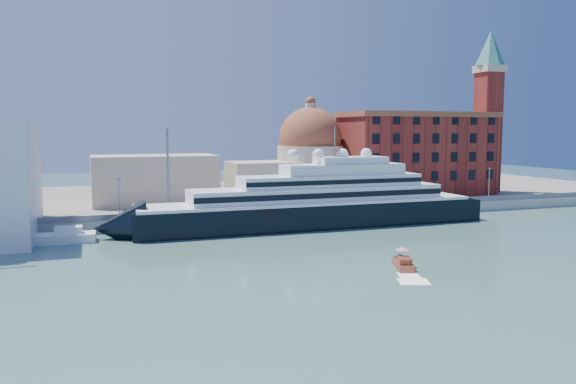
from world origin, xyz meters
name	(u,v)px	position (x,y,z in m)	size (l,w,h in m)	color
ground	(318,251)	(0.00, 0.00, 0.00)	(400.00, 400.00, 0.00)	#3A645C
quay	(259,215)	(0.00, 34.00, 1.25)	(180.00, 10.00, 2.50)	gray
land	(218,196)	(0.00, 75.00, 1.00)	(260.00, 72.00, 2.00)	slate
quay_fence	(265,210)	(0.00, 29.50, 3.10)	(180.00, 0.10, 1.20)	slate
superyacht	(300,207)	(5.52, 23.00, 4.23)	(82.10, 11.38, 24.54)	black
service_barge	(57,238)	(-41.32, 22.50, 0.89)	(13.93, 5.18, 3.09)	white
water_taxi	(403,263)	(7.22, -14.82, 0.76)	(4.41, 6.99, 3.15)	maroon
warehouse	(417,153)	(52.00, 52.00, 13.79)	(43.00, 19.00, 23.25)	maroon
campanile	(488,101)	(76.00, 52.00, 28.76)	(8.40, 8.40, 47.00)	maroon
church	(256,166)	(6.39, 57.72, 10.91)	(66.00, 18.00, 25.50)	beige
lamp_posts	(204,179)	(-12.67, 32.27, 9.84)	(120.80, 2.40, 18.00)	slate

